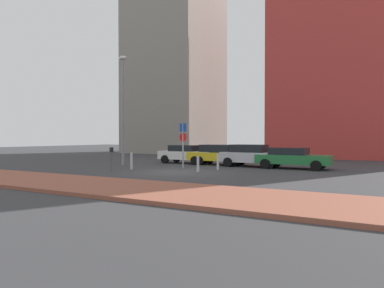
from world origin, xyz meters
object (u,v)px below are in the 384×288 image
object	(u,v)px
traffic_bollard_far	(218,162)
parking_meter	(112,156)
street_lamp	(123,102)
parked_car_yellow	(218,154)
traffic_bollard_near	(198,164)
parked_car_white	(187,154)
parking_sign_post	(183,140)
traffic_bollard_mid	(131,161)
parked_car_silver	(251,155)
parked_car_green	(292,157)

from	to	relation	value
traffic_bollard_far	parking_meter	bearing A→B (deg)	-141.91
street_lamp	parking_meter	bearing A→B (deg)	-58.15
parked_car_yellow	traffic_bollard_near	distance (m)	5.55
parked_car_white	traffic_bollard_near	world-z (taller)	parked_car_white
parking_sign_post	traffic_bollard_far	world-z (taller)	parking_sign_post
parked_car_white	traffic_bollard_mid	xyz separation A→B (m)	(-0.63, -6.04, -0.20)
parking_sign_post	traffic_bollard_near	world-z (taller)	parking_sign_post
parking_meter	street_lamp	size ratio (longest dim) A/B	0.18
traffic_bollard_near	parked_car_yellow	bearing A→B (deg)	101.43
parked_car_yellow	traffic_bollard_near	xyz separation A→B (m)	(1.10, -5.43, -0.31)
parked_car_yellow	traffic_bollard_mid	bearing A→B (deg)	-118.86
parked_car_yellow	parked_car_silver	world-z (taller)	parked_car_silver
traffic_bollard_near	traffic_bollard_mid	size ratio (longest dim) A/B	0.86
parked_car_yellow	parking_sign_post	world-z (taller)	parking_sign_post
parking_sign_post	street_lamp	distance (m)	5.84
parked_car_white	street_lamp	size ratio (longest dim) A/B	0.58
traffic_bollard_near	parking_meter	bearing A→B (deg)	-154.60
parking_sign_post	parking_meter	xyz separation A→B (m)	(-2.60, -3.94, -0.94)
parked_car_silver	parked_car_white	bearing A→B (deg)	174.11
parked_car_silver	traffic_bollard_far	world-z (taller)	parked_car_silver
traffic_bollard_mid	parked_car_yellow	bearing A→B (deg)	61.14
parked_car_white	parked_car_silver	bearing A→B (deg)	-5.89
street_lamp	parked_car_silver	bearing A→B (deg)	18.92
parked_car_white	parked_car_yellow	distance (m)	2.68
parking_meter	parked_car_white	bearing A→B (deg)	83.88
parked_car_green	parking_meter	bearing A→B (deg)	-142.37
parking_sign_post	traffic_bollard_far	distance (m)	2.83
traffic_bollard_far	traffic_bollard_mid	bearing A→B (deg)	-154.11
street_lamp	traffic_bollard_far	world-z (taller)	street_lamp
parked_car_white	parked_car_yellow	size ratio (longest dim) A/B	1.02
parked_car_green	parking_sign_post	bearing A→B (deg)	-154.90
parking_sign_post	parked_car_white	bearing A→B (deg)	115.58
parked_car_yellow	street_lamp	xyz separation A→B (m)	(-6.05, -3.52, 3.84)
parked_car_silver	parked_car_green	world-z (taller)	parked_car_silver
parked_car_yellow	parked_car_green	size ratio (longest dim) A/B	0.96
parked_car_green	traffic_bollard_far	world-z (taller)	parked_car_green
parked_car_green	traffic_bollard_far	distance (m)	4.92
traffic_bollard_near	traffic_bollard_far	bearing A→B (deg)	75.16
parking_meter	parked_car_silver	bearing A→B (deg)	48.79
traffic_bollard_near	traffic_bollard_mid	world-z (taller)	traffic_bollard_mid
parking_meter	traffic_bollard_far	distance (m)	6.46
parked_car_silver	street_lamp	distance (m)	10.01
parking_meter	traffic_bollard_near	world-z (taller)	parking_meter
parking_meter	street_lamp	world-z (taller)	street_lamp
parked_car_yellow	traffic_bollard_far	xyz separation A→B (m)	(1.57, -3.64, -0.28)
parked_car_green	parking_sign_post	world-z (taller)	parking_sign_post
parked_car_white	parking_meter	size ratio (longest dim) A/B	3.20
traffic_bollard_near	parked_car_green	bearing A→B (deg)	47.22
parked_car_white	parked_car_green	distance (m)	8.21
parking_sign_post	traffic_bollard_far	size ratio (longest dim) A/B	2.95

